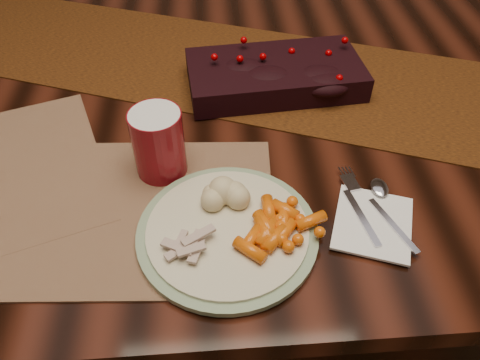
{
  "coord_description": "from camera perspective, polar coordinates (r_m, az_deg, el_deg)",
  "views": [
    {
      "loc": [
        -0.07,
        -0.75,
        1.3
      ],
      "look_at": [
        -0.04,
        -0.26,
        0.8
      ],
      "focal_mm": 35.0,
      "sensor_mm": 36.0,
      "label": 1
    }
  ],
  "objects": [
    {
      "name": "floor",
      "position": [
        1.51,
        0.64,
        -14.3
      ],
      "size": [
        5.0,
        5.0,
        0.0
      ],
      "primitive_type": "plane",
      "color": "black",
      "rests_on": "ground"
    },
    {
      "name": "dining_table",
      "position": [
        1.2,
        0.79,
        -5.26
      ],
      "size": [
        1.8,
        1.0,
        0.75
      ],
      "primitive_type": "cube",
      "color": "black",
      "rests_on": "floor"
    },
    {
      "name": "table_runner",
      "position": [
        1.02,
        3.4,
        12.83
      ],
      "size": [
        1.74,
        0.95,
        0.0
      ],
      "primitive_type": "cube",
      "rotation": [
        0.0,
        0.0,
        -0.37
      ],
      "color": "#3A220B",
      "rests_on": "dining_table"
    },
    {
      "name": "centerpiece",
      "position": [
        0.96,
        4.3,
        13.1
      ],
      "size": [
        0.36,
        0.21,
        0.07
      ],
      "primitive_type": null,
      "rotation": [
        0.0,
        0.0,
        0.09
      ],
      "color": "black",
      "rests_on": "table_runner"
    },
    {
      "name": "placemat_main",
      "position": [
        0.74,
        -12.73,
        -3.66
      ],
      "size": [
        0.45,
        0.34,
        0.0
      ],
      "primitive_type": "cube",
      "rotation": [
        0.0,
        0.0,
        -0.06
      ],
      "color": "#9C6D3D",
      "rests_on": "dining_table"
    },
    {
      "name": "dinner_plate",
      "position": [
        0.69,
        -1.54,
        -6.3
      ],
      "size": [
        0.33,
        0.33,
        0.01
      ],
      "primitive_type": "cylinder",
      "rotation": [
        0.0,
        0.0,
        -0.28
      ],
      "color": "beige",
      "rests_on": "placemat_main"
    },
    {
      "name": "baby_carrots",
      "position": [
        0.67,
        4.46,
        -5.82
      ],
      "size": [
        0.13,
        0.1,
        0.02
      ],
      "primitive_type": null,
      "rotation": [
        0.0,
        0.0,
        0.03
      ],
      "color": "#E05B0A",
      "rests_on": "dinner_plate"
    },
    {
      "name": "mashed_potatoes",
      "position": [
        0.71,
        -1.69,
        -1.04
      ],
      "size": [
        0.08,
        0.07,
        0.04
      ],
      "primitive_type": null,
      "rotation": [
        0.0,
        0.0,
        -0.04
      ],
      "color": "#D1C577",
      "rests_on": "dinner_plate"
    },
    {
      "name": "turkey_shreds",
      "position": [
        0.66,
        -6.4,
        -7.92
      ],
      "size": [
        0.08,
        0.07,
        0.01
      ],
      "primitive_type": null,
      "rotation": [
        0.0,
        0.0,
        0.38
      ],
      "color": "#A6938C",
      "rests_on": "dinner_plate"
    },
    {
      "name": "napkin",
      "position": [
        0.73,
        15.9,
        -5.05
      ],
      "size": [
        0.15,
        0.16,
        0.0
      ],
      "primitive_type": "cube",
      "rotation": [
        0.0,
        0.0,
        -0.35
      ],
      "color": "white",
      "rests_on": "placemat_main"
    },
    {
      "name": "fork",
      "position": [
        0.74,
        14.25,
        -3.3
      ],
      "size": [
        0.05,
        0.15,
        0.0
      ],
      "primitive_type": null,
      "rotation": [
        0.0,
        0.0,
        0.19
      ],
      "color": "silver",
      "rests_on": "napkin"
    },
    {
      "name": "spoon",
      "position": [
        0.75,
        17.67,
        -3.84
      ],
      "size": [
        0.08,
        0.14,
        0.0
      ],
      "primitive_type": null,
      "rotation": [
        0.0,
        0.0,
        0.36
      ],
      "color": "silver",
      "rests_on": "napkin"
    },
    {
      "name": "red_cup",
      "position": [
        0.76,
        -9.9,
        4.46
      ],
      "size": [
        0.1,
        0.1,
        0.11
      ],
      "primitive_type": "cylinder",
      "rotation": [
        0.0,
        0.0,
        -0.28
      ],
      "color": "maroon",
      "rests_on": "placemat_main"
    }
  ]
}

